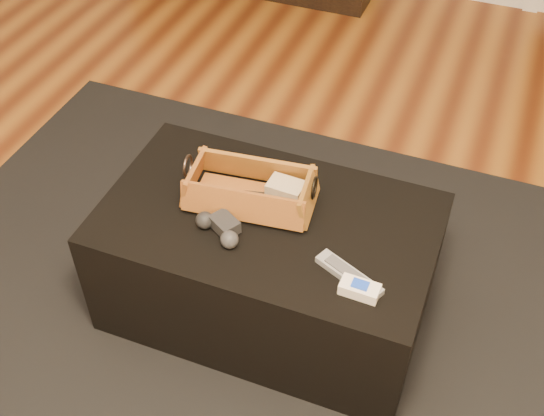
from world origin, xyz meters
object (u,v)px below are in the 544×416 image
(ottoman, at_px, (268,263))
(wicker_basket, at_px, (250,191))
(cream_gadget, at_px, (360,289))
(tv_remote, at_px, (243,198))
(game_controller, at_px, (220,228))
(silver_remote, at_px, (349,275))

(ottoman, relative_size, wicker_basket, 2.45)
(cream_gadget, bearing_deg, ottoman, 151.18)
(cream_gadget, bearing_deg, tv_remote, 153.99)
(ottoman, bearing_deg, tv_remote, 165.42)
(game_controller, distance_m, silver_remote, 0.39)
(wicker_basket, height_order, game_controller, wicker_basket)
(ottoman, xyz_separation_m, game_controller, (-0.10, -0.12, 0.24))
(silver_remote, xyz_separation_m, cream_gadget, (0.04, -0.04, 0.01))
(tv_remote, relative_size, game_controller, 1.22)
(game_controller, relative_size, cream_gadget, 1.57)
(ottoman, xyz_separation_m, silver_remote, (0.29, -0.14, 0.22))
(wicker_basket, distance_m, cream_gadget, 0.46)
(wicker_basket, bearing_deg, ottoman, -28.93)
(tv_remote, bearing_deg, silver_remote, -35.86)
(tv_remote, xyz_separation_m, silver_remote, (0.38, -0.16, -0.01))
(silver_remote, bearing_deg, cream_gadget, -45.67)
(tv_remote, distance_m, game_controller, 0.14)
(game_controller, height_order, cream_gadget, game_controller)
(tv_remote, relative_size, silver_remote, 0.98)
(ottoman, bearing_deg, wicker_basket, 151.07)
(silver_remote, bearing_deg, game_controller, 176.51)
(ottoman, relative_size, cream_gadget, 9.33)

